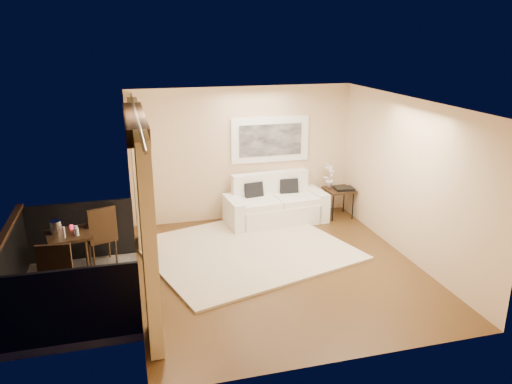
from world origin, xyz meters
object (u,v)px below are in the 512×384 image
object	(u,v)px
sofa	(275,205)
side_table	(339,192)
orchid	(330,175)
bistro_table	(69,238)
balcony_chair_near	(55,278)
ice_bucket	(56,227)
balcony_chair_far	(102,232)

from	to	relation	value
sofa	side_table	size ratio (longest dim) A/B	3.44
orchid	bistro_table	world-z (taller)	orchid
balcony_chair_near	ice_bucket	bearing A→B (deg)	99.35
sofa	bistro_table	xyz separation A→B (m)	(-3.80, -1.55, 0.33)
orchid	balcony_chair_near	distance (m)	5.83
sofa	side_table	distance (m)	1.39
sofa	ice_bucket	size ratio (longest dim) A/B	10.39
orchid	bistro_table	bearing A→B (deg)	-162.03
side_table	balcony_chair_near	xyz separation A→B (m)	(-5.26, -2.64, 0.06)
balcony_chair_near	balcony_chair_far	bearing A→B (deg)	74.67
sofa	balcony_chair_near	world-z (taller)	balcony_chair_near
sofa	balcony_chair_near	xyz separation A→B (m)	(-3.89, -2.73, 0.26)
bistro_table	balcony_chair_near	bearing A→B (deg)	-94.22
orchid	balcony_chair_near	xyz separation A→B (m)	(-5.10, -2.81, -0.26)
balcony_chair_near	orchid	bearing A→B (deg)	34.31
orchid	balcony_chair_far	bearing A→B (deg)	-163.61
side_table	balcony_chair_near	size ratio (longest dim) A/B	0.58
bistro_table	balcony_chair_far	world-z (taller)	balcony_chair_far
side_table	ice_bucket	distance (m)	5.53
side_table	balcony_chair_far	xyz separation A→B (m)	(-4.70, -1.17, 0.06)
side_table	ice_bucket	bearing A→B (deg)	-165.39
sofa	balcony_chair_near	bearing A→B (deg)	-149.65
orchid	ice_bucket	size ratio (longest dim) A/B	2.58
balcony_chair_far	ice_bucket	world-z (taller)	balcony_chair_far
bistro_table	balcony_chair_far	distance (m)	0.56
orchid	sofa	bearing A→B (deg)	-176.37
balcony_chair_far	balcony_chair_near	size ratio (longest dim) A/B	1.01
sofa	orchid	bearing A→B (deg)	-1.15
sofa	bistro_table	size ratio (longest dim) A/B	2.72
ice_bucket	side_table	bearing A→B (deg)	14.61
side_table	balcony_chair_near	world-z (taller)	balcony_chair_near
sofa	side_table	xyz separation A→B (m)	(1.37, -0.09, 0.20)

